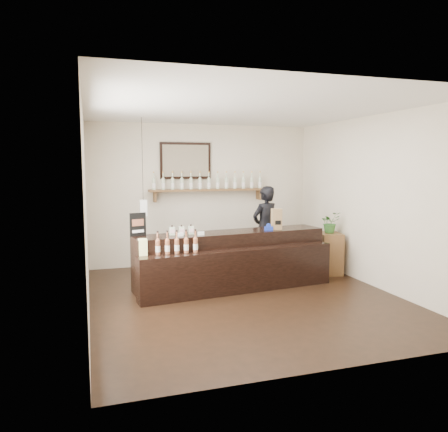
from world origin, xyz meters
TOP-DOWN VIEW (x-y plane):
  - ground at (0.00, 0.00)m, footprint 5.00×5.00m
  - room_shell at (0.00, 0.00)m, footprint 5.00×5.00m
  - back_wall_decor at (-0.14, 2.37)m, footprint 2.66×0.96m
  - counter at (0.01, 0.58)m, footprint 3.27×1.21m
  - promo_sign at (-1.50, 0.69)m, footprint 0.25×0.09m
  - paper_bag at (0.83, 0.69)m, footprint 0.18×0.14m
  - tape_dispenser at (0.67, 0.65)m, footprint 0.14×0.07m
  - side_cabinet at (2.00, 0.92)m, footprint 0.48×0.59m
  - potted_plant at (2.00, 0.92)m, footprint 0.37×0.33m
  - shopkeeper at (0.98, 1.55)m, footprint 0.77×0.63m

SIDE VIEW (x-z plane):
  - ground at x=0.00m, z-range 0.00..0.00m
  - side_cabinet at x=2.00m, z-range 0.00..0.76m
  - counter at x=0.01m, z-range -0.10..0.95m
  - shopkeeper at x=0.98m, z-range 0.00..1.81m
  - tape_dispenser at x=0.67m, z-range 0.89..1.01m
  - potted_plant at x=2.00m, z-range 0.76..1.15m
  - paper_bag at x=0.83m, z-range 0.90..1.26m
  - promo_sign at x=-1.50m, z-range 0.90..1.26m
  - room_shell at x=0.00m, z-range -0.80..4.20m
  - back_wall_decor at x=-0.14m, z-range 0.91..2.60m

